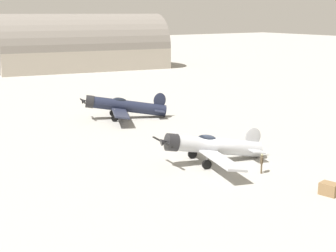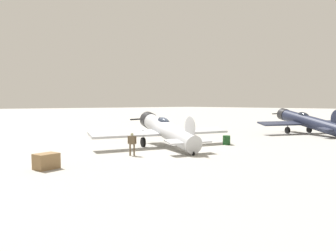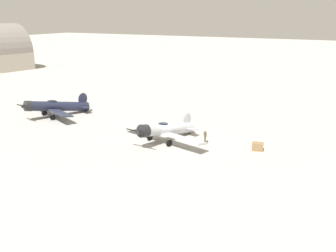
% 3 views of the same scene
% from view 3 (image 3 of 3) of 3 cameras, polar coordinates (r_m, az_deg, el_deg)
% --- Properties ---
extents(ground_plane, '(400.00, 400.00, 0.00)m').
position_cam_3_polar(ground_plane, '(45.69, 0.00, -2.17)').
color(ground_plane, '#A8A59E').
extents(airplane_foreground, '(9.11, 12.18, 2.87)m').
position_cam_3_polar(airplane_foreground, '(44.90, -0.43, -0.54)').
color(airplane_foreground, '#B7BABF').
rests_on(airplane_foreground, ground_plane).
extents(airplane_mid_apron, '(9.82, 11.05, 3.09)m').
position_cam_3_polar(airplane_mid_apron, '(58.28, -16.49, 2.83)').
color(airplane_mid_apron, '#1E2338').
rests_on(airplane_mid_apron, ground_plane).
extents(ground_crew_mechanic, '(0.48, 0.45, 1.60)m').
position_cam_3_polar(ground_crew_mechanic, '(44.62, 5.58, -1.40)').
color(ground_crew_mechanic, brown).
rests_on(ground_crew_mechanic, ground_plane).
extents(equipment_crate, '(1.15, 1.39, 0.87)m').
position_cam_3_polar(equipment_crate, '(43.45, 13.28, -3.01)').
color(equipment_crate, olive).
rests_on(equipment_crate, ground_plane).
extents(fuel_drum, '(0.69, 0.69, 0.81)m').
position_cam_3_polar(fuel_drum, '(49.58, -4.34, -0.21)').
color(fuel_drum, '#19471E').
rests_on(fuel_drum, ground_plane).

